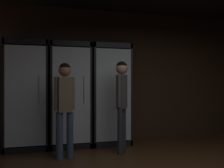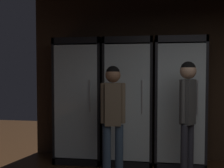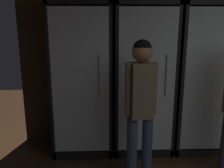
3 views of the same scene
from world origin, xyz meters
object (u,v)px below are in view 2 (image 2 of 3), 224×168
(cooler_left, at_px, (128,102))
(shopper_far, at_px, (188,106))
(shopper_near, at_px, (113,112))
(cooler_far_left, at_px, (81,101))
(cooler_center, at_px, (179,103))

(cooler_left, xyz_separation_m, shopper_far, (0.84, -0.73, 0.05))
(cooler_left, xyz_separation_m, shopper_near, (-0.15, -0.80, -0.05))
(cooler_far_left, relative_size, shopper_near, 1.29)
(cooler_far_left, bearing_deg, shopper_near, -50.47)
(cooler_left, relative_size, shopper_far, 1.25)
(shopper_near, bearing_deg, cooler_far_left, 129.53)
(cooler_center, height_order, shopper_near, cooler_center)
(shopper_far, bearing_deg, cooler_left, 139.05)
(shopper_far, bearing_deg, cooler_far_left, 156.14)
(cooler_far_left, bearing_deg, shopper_far, -23.86)
(cooler_left, relative_size, cooler_center, 1.00)
(cooler_far_left, height_order, shopper_near, cooler_far_left)
(cooler_far_left, xyz_separation_m, shopper_near, (0.66, -0.80, -0.05))
(cooler_left, height_order, shopper_far, cooler_left)
(cooler_far_left, distance_m, cooler_left, 0.81)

